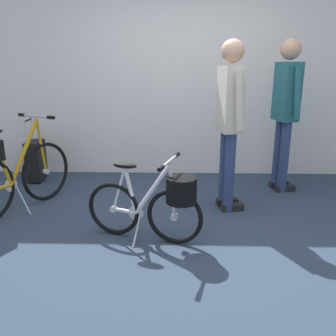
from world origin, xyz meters
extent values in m
plane|color=#2D3D51|center=(0.00, 0.00, 0.00)|extent=(6.82, 6.82, 0.00)
cube|color=white|center=(0.00, 1.94, 1.47)|extent=(6.82, 0.10, 2.93)
torus|color=black|center=(-0.07, -0.20, 0.25)|extent=(0.49, 0.18, 0.50)
cylinder|color=#B7B7BC|center=(-0.07, -0.20, 0.25)|extent=(0.07, 0.06, 0.06)
torus|color=black|center=(-0.62, -0.05, 0.25)|extent=(0.49, 0.18, 0.50)
cylinder|color=#B7B7BC|center=(-0.62, -0.05, 0.25)|extent=(0.07, 0.06, 0.06)
cylinder|color=silver|center=(-0.52, -0.08, 0.24)|extent=(0.22, 0.10, 0.05)
cylinder|color=silver|center=(-0.26, -0.15, 0.47)|extent=(0.35, 0.14, 0.49)
cylinder|color=silver|center=(-0.46, -0.09, 0.44)|extent=(0.13, 0.07, 0.42)
cylinder|color=silver|center=(-0.52, -0.08, 0.24)|extent=(0.22, 0.08, 0.04)
cylinder|color=silver|center=(-0.09, -0.20, 0.48)|extent=(0.08, 0.05, 0.45)
cylinder|color=silver|center=(-0.56, -0.06, 0.45)|extent=(0.15, 0.06, 0.41)
ellipsoid|color=black|center=(-0.50, -0.08, 0.67)|extent=(0.24, 0.15, 0.05)
cylinder|color=#B7B7BC|center=(-0.11, -0.19, 0.72)|extent=(0.03, 0.03, 0.04)
cylinder|color=#B7B7BC|center=(-0.11, -0.19, 0.74)|extent=(0.15, 0.43, 0.03)
cylinder|color=black|center=(-0.17, -0.40, 0.74)|extent=(0.06, 0.10, 0.04)
cylinder|color=black|center=(-0.05, 0.02, 0.74)|extent=(0.06, 0.10, 0.04)
cylinder|color=#B7B7BC|center=(-0.41, -0.11, 0.24)|extent=(0.14, 0.05, 0.14)
cylinder|color=#B7B7BC|center=(-0.40, -0.20, 0.11)|extent=(0.07, 0.19, 0.24)
cylinder|color=black|center=(-0.01, -0.22, 0.50)|extent=(0.32, 0.32, 0.22)
torus|color=black|center=(-1.55, 0.82, 0.33)|extent=(0.34, 0.61, 0.67)
cylinder|color=#B7B7BC|center=(-1.55, 0.82, 0.33)|extent=(0.07, 0.08, 0.06)
cylinder|color=#BF8C14|center=(-1.67, 0.58, 0.63)|extent=(0.24, 0.42, 0.64)
cylinder|color=#BF8C14|center=(-1.79, 0.34, 0.59)|extent=(0.10, 0.16, 0.56)
cylinder|color=#BF8C14|center=(-1.56, 0.79, 0.63)|extent=(0.07, 0.09, 0.60)
cylinder|color=#B7B7BC|center=(-1.58, 0.76, 0.95)|extent=(0.03, 0.03, 0.04)
cylinder|color=#B7B7BC|center=(-1.58, 0.76, 0.97)|extent=(0.40, 0.22, 0.03)
cylinder|color=black|center=(-1.38, 0.67, 0.97)|extent=(0.10, 0.07, 0.04)
cylinder|color=black|center=(-1.77, 0.86, 0.97)|extent=(0.10, 0.07, 0.04)
cylinder|color=#B7B7BC|center=(-1.76, 0.39, 0.32)|extent=(0.08, 0.13, 0.14)
cylinder|color=#B7B7BC|center=(-1.66, 0.40, 0.15)|extent=(0.18, 0.10, 0.31)
cylinder|color=navy|center=(0.49, 0.53, 0.42)|extent=(0.11, 0.11, 0.85)
cube|color=black|center=(0.54, 0.54, 0.04)|extent=(0.25, 0.14, 0.07)
cylinder|color=navy|center=(0.46, 0.68, 0.42)|extent=(0.11, 0.11, 0.85)
cube|color=black|center=(0.51, 0.69, 0.04)|extent=(0.25, 0.14, 0.07)
cube|color=beige|center=(0.48, 0.61, 1.17)|extent=(0.26, 0.35, 0.65)
cylinder|color=beige|center=(0.53, 0.40, 1.17)|extent=(0.12, 0.10, 0.55)
cylinder|color=beige|center=(0.45, 0.81, 1.17)|extent=(0.12, 0.12, 0.55)
sphere|color=tan|center=(0.48, 0.61, 1.63)|extent=(0.23, 0.23, 0.23)
cylinder|color=navy|center=(1.24, 1.15, 0.43)|extent=(0.11, 0.11, 0.87)
cube|color=black|center=(1.29, 1.16, 0.04)|extent=(0.25, 0.14, 0.07)
cylinder|color=navy|center=(1.21, 1.30, 0.43)|extent=(0.11, 0.11, 0.87)
cube|color=black|center=(1.26, 1.31, 0.04)|extent=(0.25, 0.14, 0.07)
cube|color=#23606B|center=(1.22, 1.23, 1.21)|extent=(0.26, 0.35, 0.67)
cylinder|color=#23606B|center=(1.28, 1.02, 1.20)|extent=(0.12, 0.10, 0.57)
cylinder|color=#23606B|center=(1.20, 1.43, 1.20)|extent=(0.12, 0.12, 0.57)
sphere|color=tan|center=(1.22, 1.23, 1.68)|extent=(0.24, 0.24, 0.24)
cube|color=black|center=(-1.94, 1.51, 0.28)|extent=(0.21, 0.37, 0.52)
cylinder|color=#B7B7BC|center=(-1.98, 1.39, 0.68)|extent=(0.02, 0.02, 0.28)
cylinder|color=#B7B7BC|center=(-2.00, 1.62, 0.68)|extent=(0.02, 0.02, 0.28)
cylinder|color=black|center=(-1.99, 1.50, 0.82)|extent=(0.04, 0.23, 0.02)
cylinder|color=black|center=(-1.88, 1.38, 0.02)|extent=(0.04, 0.02, 0.04)
cylinder|color=black|center=(-1.90, 1.64, 0.02)|extent=(0.04, 0.02, 0.04)
camera|label=1|loc=(-0.05, -2.96, 1.50)|focal=37.31mm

